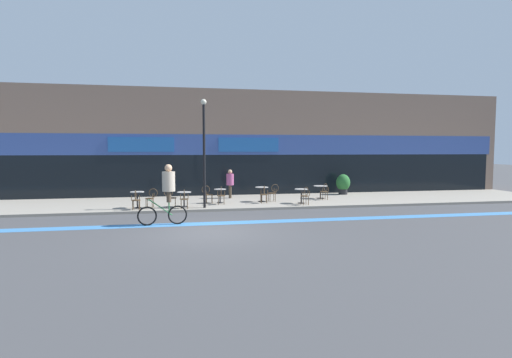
% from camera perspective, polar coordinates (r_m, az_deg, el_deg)
% --- Properties ---
extents(ground_plane, '(120.00, 120.00, 0.00)m').
position_cam_1_polar(ground_plane, '(13.90, -6.65, -7.54)').
color(ground_plane, '#424244').
extents(sidewalk_slab, '(40.00, 5.50, 0.12)m').
position_cam_1_polar(sidewalk_slab, '(21.03, -8.10, -3.38)').
color(sidewalk_slab, gray).
rests_on(sidewalk_slab, ground).
extents(storefront_facade, '(40.00, 4.06, 6.39)m').
position_cam_1_polar(storefront_facade, '(25.56, -8.69, 4.96)').
color(storefront_facade, '#7F6656').
rests_on(storefront_facade, ground).
extents(bike_lane_stripe, '(36.00, 0.70, 0.01)m').
position_cam_1_polar(bike_lane_stripe, '(15.45, -7.09, -6.34)').
color(bike_lane_stripe, '#3D7AB7').
rests_on(bike_lane_stripe, ground).
extents(bistro_table_0, '(0.64, 0.64, 0.76)m').
position_cam_1_polar(bistro_table_0, '(19.28, -16.60, -2.41)').
color(bistro_table_0, black).
rests_on(bistro_table_0, sidewalk_slab).
extents(bistro_table_1, '(0.67, 0.67, 0.71)m').
position_cam_1_polar(bistro_table_1, '(19.17, -10.24, -2.44)').
color(bistro_table_1, black).
rests_on(bistro_table_1, sidewalk_slab).
extents(bistro_table_2, '(0.60, 0.60, 0.71)m').
position_cam_1_polar(bistro_table_2, '(20.34, -5.16, -2.03)').
color(bistro_table_2, black).
rests_on(bistro_table_2, sidewalk_slab).
extents(bistro_table_3, '(0.68, 0.68, 0.77)m').
position_cam_1_polar(bistro_table_3, '(20.76, 0.81, -1.76)').
color(bistro_table_3, black).
rests_on(bistro_table_3, sidewalk_slab).
extents(bistro_table_4, '(0.68, 0.68, 0.73)m').
position_cam_1_polar(bistro_table_4, '(20.24, 6.50, -2.01)').
color(bistro_table_4, black).
rests_on(bistro_table_4, sidewalk_slab).
extents(bistro_table_5, '(0.78, 0.78, 0.71)m').
position_cam_1_polar(bistro_table_5, '(22.39, 9.21, -1.46)').
color(bistro_table_5, black).
rests_on(bistro_table_5, sidewalk_slab).
extents(cafe_chair_0_near, '(0.41, 0.58, 0.90)m').
position_cam_1_polar(cafe_chair_0_near, '(18.66, -16.79, -2.70)').
color(cafe_chair_0_near, '#4C3823').
rests_on(cafe_chair_0_near, sidewalk_slab).
extents(cafe_chair_0_side, '(0.60, 0.45, 0.90)m').
position_cam_1_polar(cafe_chair_0_side, '(19.22, -14.74, -2.46)').
color(cafe_chair_0_side, '#4C3823').
rests_on(cafe_chair_0_side, sidewalk_slab).
extents(cafe_chair_1_near, '(0.41, 0.58, 0.90)m').
position_cam_1_polar(cafe_chair_1_near, '(18.55, -10.22, -2.63)').
color(cafe_chair_1_near, '#4C3823').
rests_on(cafe_chair_1_near, sidewalk_slab).
extents(cafe_chair_1_side, '(0.58, 0.40, 0.90)m').
position_cam_1_polar(cafe_chair_1_side, '(19.18, -12.11, -2.43)').
color(cafe_chair_1_side, '#4C3823').
rests_on(cafe_chair_1_side, sidewalk_slab).
extents(cafe_chair_2_near, '(0.43, 0.59, 0.90)m').
position_cam_1_polar(cafe_chair_2_near, '(19.72, -5.00, -2.17)').
color(cafe_chair_2_near, '#4C3823').
rests_on(cafe_chair_2_near, sidewalk_slab).
extents(cafe_chair_2_side, '(0.58, 0.40, 0.90)m').
position_cam_1_polar(cafe_chair_2_side, '(20.29, -6.92, -2.01)').
color(cafe_chair_2_side, '#4C3823').
rests_on(cafe_chair_2_side, sidewalk_slab).
extents(cafe_chair_3_near, '(0.43, 0.59, 0.90)m').
position_cam_1_polar(cafe_chair_3_near, '(20.15, 1.15, -2.02)').
color(cafe_chair_3_near, '#4C3823').
rests_on(cafe_chair_3_near, sidewalk_slab).
extents(cafe_chair_3_side, '(0.59, 0.42, 0.90)m').
position_cam_1_polar(cafe_chair_3_side, '(20.90, 2.49, -1.80)').
color(cafe_chair_3_side, '#4C3823').
rests_on(cafe_chair_3_side, sidewalk_slab).
extents(cafe_chair_4_near, '(0.45, 0.60, 0.90)m').
position_cam_1_polar(cafe_chair_4_near, '(19.65, 7.07, -2.21)').
color(cafe_chair_4_near, '#4C3823').
rests_on(cafe_chair_4_near, sidewalk_slab).
extents(cafe_chair_5_near, '(0.44, 0.59, 0.90)m').
position_cam_1_polar(cafe_chair_5_near, '(21.81, 9.79, -1.60)').
color(cafe_chair_5_near, '#4C3823').
rests_on(cafe_chair_5_near, sidewalk_slab).
extents(planter_pot, '(0.84, 0.84, 1.22)m').
position_cam_1_polar(planter_pot, '(24.72, 12.33, -0.65)').
color(planter_pot, '#232326').
rests_on(planter_pot, sidewalk_slab).
extents(lamp_post, '(0.26, 0.26, 5.02)m').
position_cam_1_polar(lamp_post, '(18.62, -7.43, 4.80)').
color(lamp_post, black).
rests_on(lamp_post, sidewalk_slab).
extents(cyclist_0, '(1.83, 0.54, 2.28)m').
position_cam_1_polar(cyclist_0, '(15.30, -12.57, -1.45)').
color(cyclist_0, black).
rests_on(cyclist_0, ground).
extents(pedestrian_near_end, '(0.41, 0.41, 1.60)m').
position_cam_1_polar(pedestrian_near_end, '(22.30, -3.72, -0.31)').
color(pedestrian_near_end, '#4C3D2D').
rests_on(pedestrian_near_end, sidewalk_slab).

